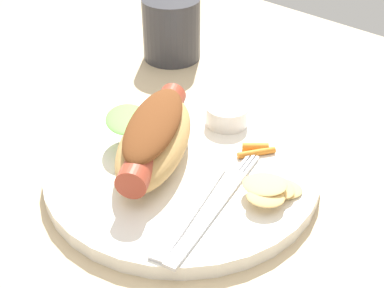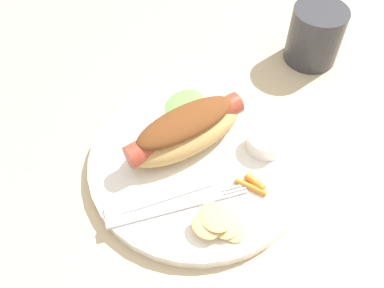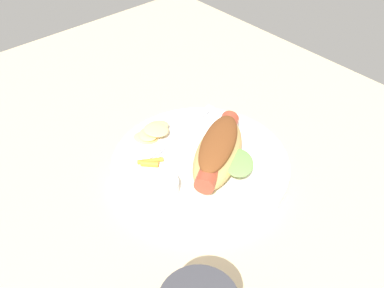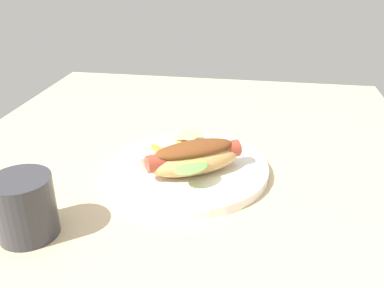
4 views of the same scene
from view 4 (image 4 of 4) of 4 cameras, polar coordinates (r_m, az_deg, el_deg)
ground_plane at (r=70.71cm, az=-2.21°, el=-5.74°), size 120.00×90.00×1.80cm
plate at (r=72.32cm, az=-0.53°, el=-3.40°), size 27.70×27.70×1.60cm
hot_dog at (r=68.30cm, az=0.30°, el=-1.84°), size 14.70×16.93×5.41cm
sauce_ramekin at (r=72.04cm, az=-7.53°, el=-2.02°), size 4.75×4.75×2.25cm
fork at (r=77.62cm, az=2.47°, el=-0.44°), size 5.39×16.66×0.40cm
knife at (r=76.20cm, az=3.59°, el=-1.01°), size 5.57×13.22×0.36cm
chips_pile at (r=80.33cm, az=-0.77°, el=1.08°), size 5.96×7.45×1.81cm
carrot_garnish at (r=76.80cm, az=-4.70°, el=-0.63°), size 3.25×3.80×0.94cm
drinking_cup at (r=60.34cm, az=-21.98°, el=-7.99°), size 8.14×8.14×8.74cm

